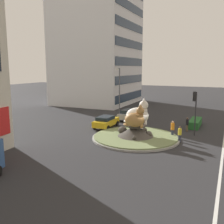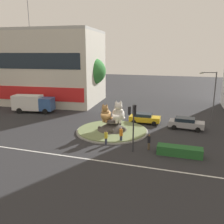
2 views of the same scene
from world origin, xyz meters
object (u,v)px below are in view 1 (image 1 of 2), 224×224
cat_statue_white (139,114)px  pedestrian_yellow_shirt (180,134)px  traffic_light_mast (195,104)px  cat_statue_tabby (136,119)px  pedestrian_orange_shirt (173,129)px  office_tower (98,37)px  streetlight_arm (119,88)px  hatchback_near_shophouse (130,114)px  pedestrian_black_shirt (187,124)px  sedan_on_far_lane (106,121)px

cat_statue_white → pedestrian_yellow_shirt: 4.69m
cat_statue_white → traffic_light_mast: bearing=13.4°
cat_statue_tabby → pedestrian_yellow_shirt: 4.64m
cat_statue_tabby → traffic_light_mast: traffic_light_mast is taller
cat_statue_white → pedestrian_orange_shirt: size_ratio=1.67×
cat_statue_white → office_tower: office_tower is taller
cat_statue_white → office_tower: 29.95m
cat_statue_tabby → streetlight_arm: 14.87m
streetlight_arm → hatchback_near_shophouse: size_ratio=1.62×
cat_statue_white → hatchback_near_shophouse: (8.09, 4.12, -1.65)m
pedestrian_yellow_shirt → pedestrian_black_shirt: 4.69m
sedan_on_far_lane → cat_statue_white: bearing=-116.5°
office_tower → sedan_on_far_lane: bearing=-150.5°
cat_statue_white → streetlight_arm: 13.39m
pedestrian_yellow_shirt → sedan_on_far_lane: pedestrian_yellow_shirt is taller
cat_statue_tabby → pedestrian_orange_shirt: bearing=34.5°
pedestrian_orange_shirt → cat_statue_white: bearing=-19.9°
pedestrian_black_shirt → pedestrian_orange_shirt: size_ratio=0.92×
sedan_on_far_lane → office_tower: bearing=29.2°
cat_statue_white → pedestrian_orange_shirt: bearing=4.6°
pedestrian_black_shirt → hatchback_near_shophouse: bearing=24.3°
office_tower → pedestrian_yellow_shirt: (-22.34, -21.10, -12.76)m
streetlight_arm → pedestrian_orange_shirt: bearing=33.4°
office_tower → hatchback_near_shophouse: (-14.15, -12.58, -12.79)m
cat_statue_tabby → pedestrian_yellow_shirt: cat_statue_tabby is taller
streetlight_arm → cat_statue_white: bearing=19.1°
cat_statue_white → sedan_on_far_lane: (2.39, 5.06, -1.68)m
cat_statue_white → pedestrian_black_shirt: (4.58, -4.39, -1.57)m
cat_statue_white → pedestrian_yellow_shirt: bearing=-18.0°
pedestrian_orange_shirt → sedan_on_far_lane: pedestrian_orange_shirt is taller
pedestrian_black_shirt → cat_statue_white: bearing=92.9°
office_tower → streetlight_arm: 17.34m
traffic_light_mast → cat_statue_tabby: bearing=48.9°
cat_statue_tabby → pedestrian_black_shirt: (6.16, -4.15, -1.40)m
pedestrian_orange_shirt → sedan_on_far_lane: size_ratio=0.42×
hatchback_near_shophouse → cat_statue_tabby: bearing=-152.6°
cat_statue_white → pedestrian_black_shirt: size_ratio=1.81×
streetlight_arm → hatchback_near_shophouse: streetlight_arm is taller
traffic_light_mast → pedestrian_yellow_shirt: traffic_light_mast is taller
pedestrian_orange_shirt → pedestrian_black_shirt: bearing=-148.2°
cat_statue_white → cat_statue_tabby: bearing=-97.9°
streetlight_arm → pedestrian_yellow_shirt: streetlight_arm is taller
streetlight_arm → sedan_on_far_lane: (-8.81, -2.04, -3.49)m
streetlight_arm → pedestrian_orange_shirt: 14.79m
cat_statue_white → sedan_on_far_lane: cat_statue_white is taller
traffic_light_mast → pedestrian_orange_shirt: bearing=48.7°
cat_statue_tabby → sedan_on_far_lane: size_ratio=0.58×
office_tower → sedan_on_far_lane: size_ratio=6.29×
office_tower → pedestrian_yellow_shirt: bearing=-137.5°
cat_statue_tabby → cat_statue_white: bearing=90.7°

